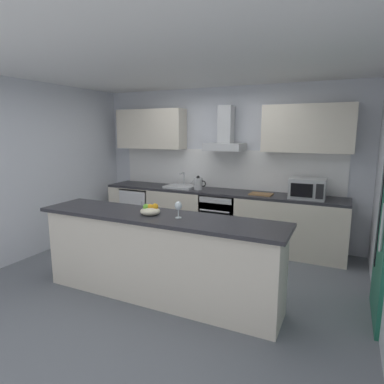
# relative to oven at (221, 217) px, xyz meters

# --- Properties ---
(ground) EXTENTS (5.62, 4.51, 0.02)m
(ground) POSITION_rel_oven_xyz_m (-0.09, -1.41, -0.47)
(ground) COLOR slate
(ceiling) EXTENTS (5.62, 4.51, 0.02)m
(ceiling) POSITION_rel_oven_xyz_m (-0.09, -1.41, 2.15)
(ceiling) COLOR white
(wall_back) EXTENTS (5.62, 0.12, 2.60)m
(wall_back) POSITION_rel_oven_xyz_m (-0.09, 0.41, 0.84)
(wall_back) COLOR silver
(wall_back) RESTS_ON ground
(wall_left) EXTENTS (0.12, 4.51, 2.60)m
(wall_left) POSITION_rel_oven_xyz_m (-2.46, -1.41, 0.84)
(wall_left) COLOR silver
(wall_left) RESTS_ON ground
(backsplash_tile) EXTENTS (3.93, 0.02, 0.66)m
(backsplash_tile) POSITION_rel_oven_xyz_m (-0.09, 0.33, 0.77)
(backsplash_tile) COLOR white
(counter_back) EXTENTS (4.07, 0.60, 0.90)m
(counter_back) POSITION_rel_oven_xyz_m (-0.09, 0.03, -0.01)
(counter_back) COLOR beige
(counter_back) RESTS_ON ground
(counter_island) EXTENTS (2.86, 0.64, 0.97)m
(counter_island) POSITION_rel_oven_xyz_m (-0.01, -2.02, 0.03)
(counter_island) COLOR beige
(counter_island) RESTS_ON ground
(upper_cabinets) EXTENTS (4.01, 0.32, 0.70)m
(upper_cabinets) POSITION_rel_oven_xyz_m (-0.09, 0.18, 1.45)
(upper_cabinets) COLOR beige
(side_door) EXTENTS (0.08, 0.85, 2.05)m
(side_door) POSITION_rel_oven_xyz_m (2.20, -1.44, 0.57)
(side_door) COLOR #1E664C
(side_door) RESTS_ON ground
(oven) EXTENTS (0.60, 0.62, 0.80)m
(oven) POSITION_rel_oven_xyz_m (0.00, 0.00, 0.00)
(oven) COLOR slate
(oven) RESTS_ON ground
(refrigerator) EXTENTS (0.58, 0.60, 0.85)m
(refrigerator) POSITION_rel_oven_xyz_m (-1.59, -0.00, -0.03)
(refrigerator) COLOR white
(refrigerator) RESTS_ON ground
(microwave) EXTENTS (0.50, 0.38, 0.30)m
(microwave) POSITION_rel_oven_xyz_m (1.34, -0.03, 0.59)
(microwave) COLOR #B7BABC
(microwave) RESTS_ON counter_back
(sink) EXTENTS (0.50, 0.40, 0.26)m
(sink) POSITION_rel_oven_xyz_m (-0.76, 0.01, 0.47)
(sink) COLOR silver
(sink) RESTS_ON counter_back
(kettle) EXTENTS (0.29, 0.15, 0.24)m
(kettle) POSITION_rel_oven_xyz_m (-0.41, -0.03, 0.55)
(kettle) COLOR #B7BABC
(kettle) RESTS_ON counter_back
(range_hood) EXTENTS (0.62, 0.45, 0.72)m
(range_hood) POSITION_rel_oven_xyz_m (0.00, 0.13, 1.33)
(range_hood) COLOR #B7BABC
(wine_glass) EXTENTS (0.08, 0.08, 0.18)m
(wine_glass) POSITION_rel_oven_xyz_m (0.26, -2.03, 0.63)
(wine_glass) COLOR silver
(wine_glass) RESTS_ON counter_island
(fruit_bowl) EXTENTS (0.22, 0.22, 0.13)m
(fruit_bowl) POSITION_rel_oven_xyz_m (-0.09, -2.03, 0.56)
(fruit_bowl) COLOR beige
(fruit_bowl) RESTS_ON counter_island
(chopping_board) EXTENTS (0.35, 0.23, 0.02)m
(chopping_board) POSITION_rel_oven_xyz_m (0.66, -0.02, 0.45)
(chopping_board) COLOR #9E7247
(chopping_board) RESTS_ON counter_back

